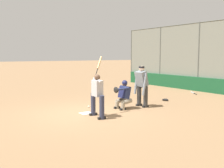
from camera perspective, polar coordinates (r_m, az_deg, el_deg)
ground_plane at (r=9.78m, az=-5.61°, el=-6.37°), size 160.00×160.00×0.00m
home_plate_marker at (r=9.78m, az=-5.61°, el=-6.34°), size 0.43×0.43×0.01m
backstop_fence at (r=15.57m, az=23.03°, el=5.77°), size 15.99×0.08×4.08m
padding_wall at (r=15.58m, az=22.56°, el=-0.52°), size 15.59×0.18×0.83m
batter_at_plate at (r=9.02m, az=-3.21°, el=-2.17°), size 0.95×0.69×2.10m
catcher_behind_plate at (r=10.43m, az=2.44°, el=-2.22°), size 0.60×0.70×1.15m
umpire_home at (r=10.90m, az=6.47°, el=-0.21°), size 0.69×0.41×1.70m
spare_bat_near_backstop at (r=15.40m, az=17.23°, el=-1.83°), size 0.78×0.53×0.07m
spare_bat_third_base_side at (r=17.21m, az=6.10°, el=-0.75°), size 0.14×0.86×0.07m
fielding_glove_on_dirt at (r=12.59m, az=11.57°, el=-3.37°), size 0.29×0.22×0.11m
baseball_loose at (r=10.83m, az=-5.06°, el=-4.92°), size 0.07×0.07×0.07m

